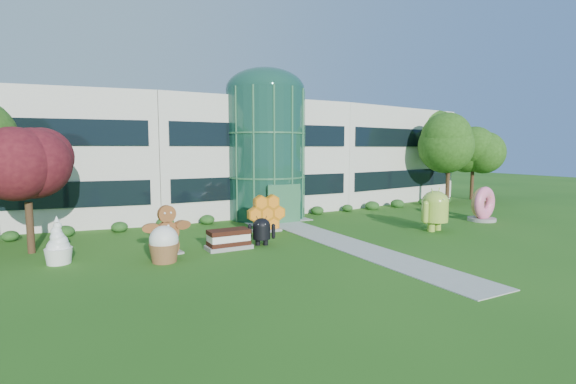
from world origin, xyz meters
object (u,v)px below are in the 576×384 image
android_black (262,229)px  gingerbread (167,229)px  android_green (435,207)px  donut (482,204)px

android_black → gingerbread: (-5.04, 0.51, 0.37)m
android_black → gingerbread: bearing=-162.5°
android_green → donut: size_ratio=1.20×
android_green → donut: android_green is taller
android_black → gingerbread: size_ratio=0.65×
android_green → android_black: 11.82m
android_green → android_black: size_ratio=1.72×
android_black → donut: 17.72m
donut → android_green: bearing=-179.9°
android_black → android_green: bearing=15.3°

